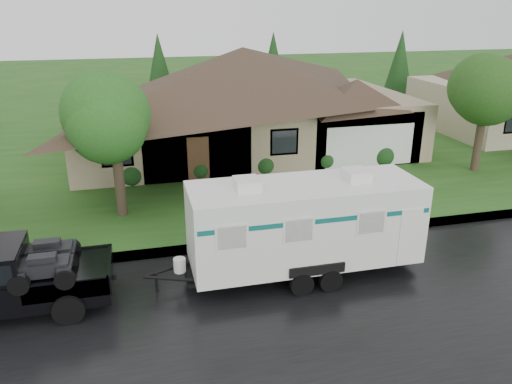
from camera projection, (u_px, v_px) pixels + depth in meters
ground at (279, 275)px, 15.55m from camera, size 140.00×140.00×0.00m
road at (299, 310)px, 13.73m from camera, size 140.00×8.00×0.01m
curb at (261, 241)px, 17.56m from camera, size 140.00×0.50×0.15m
lawn at (206, 147)px, 29.14m from camera, size 140.00×26.00×0.15m
house_main at (249, 88)px, 27.36m from camera, size 19.44×10.80×6.90m
tree_left_green at (113, 119)px, 18.27m from camera, size 3.32×3.32×5.49m
tree_right_green at (486, 93)px, 23.50m from camera, size 3.32×3.32×5.50m
shrub_row at (264, 164)px, 24.21m from camera, size 13.60×1.00×1.00m
travel_trailer at (304, 222)px, 15.03m from camera, size 7.31×2.57×3.28m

